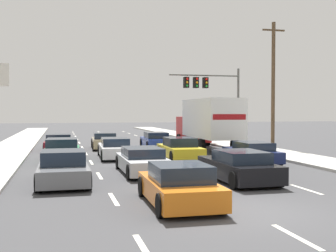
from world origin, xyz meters
The scene contains 18 objects.
ground_plane centered at (0.00, 25.00, 0.00)m, with size 140.00×140.00×0.00m, color #3D3D3F.
sidewalk_right centered at (8.49, 20.00, 0.07)m, with size 3.09×80.00×0.14m, color #B2AFA8.
sidewalk_left centered at (-8.49, 20.00, 0.07)m, with size 3.09×80.00×0.14m, color #B2AFA8.
lane_markings centered at (0.00, 20.06, 0.00)m, with size 6.94×57.00×0.01m.
car_maroon centered at (-5.11, 20.52, 0.54)m, with size 2.11×4.57×1.17m.
car_green centered at (-4.93, 13.31, 0.58)m, with size 2.11×4.56×1.28m.
car_gray centered at (-4.91, 5.92, 0.57)m, with size 1.94×4.37×1.27m.
car_tan centered at (-1.84, 20.94, 0.55)m, with size 2.02×4.37×1.19m.
car_white centered at (-1.88, 14.47, 0.56)m, with size 1.97×4.75×1.20m.
car_silver centered at (-1.45, 7.91, 0.54)m, with size 1.96×4.65×1.14m.
car_orange centered at (-1.62, 1.28, 0.56)m, with size 1.96×4.04×1.23m.
car_blue centered at (1.92, 20.40, 0.57)m, with size 1.98×4.30×1.21m.
car_yellow centered at (1.74, 13.05, 0.57)m, with size 1.98×4.42×1.25m.
car_black centered at (1.82, 4.80, 0.57)m, with size 1.97×4.54×1.23m.
box_truck centered at (5.28, 18.18, 2.07)m, with size 2.78×9.05×3.62m.
car_navy centered at (4.99, 10.27, 0.54)m, with size 1.93×4.36×1.13m.
traffic_signal_mast centered at (7.62, 24.89, 4.90)m, with size 6.53×0.69×6.63m.
utility_pole_mid centered at (10.69, 18.64, 4.89)m, with size 1.80×0.28×9.51m.
Camera 1 is at (-5.00, -10.72, 2.75)m, focal length 45.45 mm.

